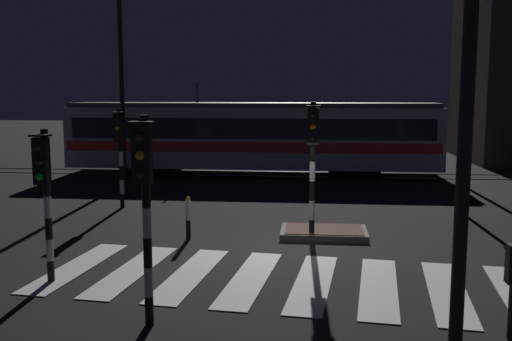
# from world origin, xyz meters

# --- Properties ---
(ground_plane) EXTENTS (120.00, 120.00, 0.00)m
(ground_plane) POSITION_xyz_m (0.00, 0.00, 0.00)
(ground_plane) COLOR black
(rail_near) EXTENTS (80.00, 0.12, 0.03)m
(rail_near) POSITION_xyz_m (0.00, 12.07, 0.01)
(rail_near) COLOR #59595E
(rail_near) RESTS_ON ground
(rail_far) EXTENTS (80.00, 0.12, 0.03)m
(rail_far) POSITION_xyz_m (0.00, 13.51, 0.01)
(rail_far) COLOR #59595E
(rail_far) RESTS_ON ground
(crosswalk_zebra) EXTENTS (9.92, 4.66, 0.02)m
(crosswalk_zebra) POSITION_xyz_m (0.00, -2.28, 0.01)
(crosswalk_zebra) COLOR silver
(crosswalk_zebra) RESTS_ON ground
(traffic_island) EXTENTS (2.24, 1.42, 0.18)m
(traffic_island) POSITION_xyz_m (0.90, 1.53, 0.09)
(traffic_island) COLOR slate
(traffic_island) RESTS_ON ground
(traffic_light_corner_far_left) EXTENTS (0.36, 0.42, 3.20)m
(traffic_light_corner_far_left) POSITION_xyz_m (-5.56, 4.51, 2.11)
(traffic_light_corner_far_left) COLOR black
(traffic_light_corner_far_left) RESTS_ON ground
(traffic_light_corner_far_right) EXTENTS (0.36, 0.42, 3.26)m
(traffic_light_corner_far_right) POSITION_xyz_m (5.22, 4.72, 2.15)
(traffic_light_corner_far_right) COLOR black
(traffic_light_corner_far_right) RESTS_ON ground
(traffic_light_kerb_mid_left) EXTENTS (0.36, 0.42, 3.39)m
(traffic_light_kerb_mid_left) POSITION_xyz_m (-2.00, -4.80, 2.24)
(traffic_light_kerb_mid_left) COLOR black
(traffic_light_kerb_mid_left) RESTS_ON ground
(traffic_light_median_centre) EXTENTS (0.36, 0.42, 3.50)m
(traffic_light_median_centre) POSITION_xyz_m (0.59, 1.04, 2.31)
(traffic_light_median_centre) COLOR black
(traffic_light_median_centre) RESTS_ON ground
(traffic_light_corner_near_left) EXTENTS (0.36, 0.42, 3.03)m
(traffic_light_corner_near_left) POSITION_xyz_m (-4.54, -2.88, 2.00)
(traffic_light_corner_near_left) COLOR black
(traffic_light_corner_near_left) RESTS_ON ground
(street_lamp_near_kerb) EXTENTS (0.44, 1.21, 7.36)m
(street_lamp_near_kerb) POSITION_xyz_m (2.47, -6.34, 4.65)
(street_lamp_near_kerb) COLOR black
(street_lamp_near_kerb) RESTS_ON ground
(street_lamp_trackside_right) EXTENTS (0.44, 1.21, 7.35)m
(street_lamp_trackside_right) POSITION_xyz_m (6.61, 9.32, 4.65)
(street_lamp_trackside_right) COLOR black
(street_lamp_trackside_right) RESTS_ON ground
(street_lamp_trackside_left) EXTENTS (0.44, 1.21, 8.04)m
(street_lamp_trackside_left) POSITION_xyz_m (-7.05, 9.12, 5.02)
(street_lamp_trackside_left) COLOR black
(street_lamp_trackside_left) RESTS_ON ground
(tram) EXTENTS (16.90, 2.58, 4.15)m
(tram) POSITION_xyz_m (-2.18, 12.78, 1.75)
(tram) COLOR #B2BCC1
(tram) RESTS_ON ground
(bollard_island_edge) EXTENTS (0.12, 0.12, 1.11)m
(bollard_island_edge) POSITION_xyz_m (-2.55, 0.78, 0.56)
(bollard_island_edge) COLOR black
(bollard_island_edge) RESTS_ON ground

